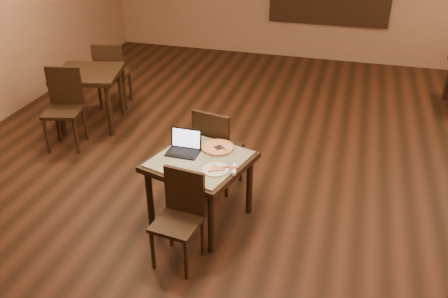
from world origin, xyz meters
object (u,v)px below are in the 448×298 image
(chair_main_far, at_px, (216,146))
(other_table_b_chair_far, at_px, (111,72))
(other_table_b_chair_near, at_px, (64,103))
(tiled_table, at_px, (200,167))
(chair_main_near, at_px, (181,212))
(laptop, at_px, (185,146))
(pizza_pan, at_px, (218,148))
(other_table_b, at_px, (89,81))

(chair_main_far, relative_size, other_table_b_chair_far, 0.96)
(other_table_b_chair_near, bearing_deg, tiled_table, -39.87)
(tiled_table, height_order, chair_main_far, chair_main_far)
(tiled_table, distance_m, other_table_b_chair_near, 2.58)
(chair_main_near, height_order, laptop, laptop)
(chair_main_far, relative_size, pizza_pan, 2.98)
(other_table_b, bearing_deg, other_table_b_chair_far, 74.43)
(chair_main_near, distance_m, chair_main_far, 1.23)
(tiled_table, bearing_deg, other_table_b_chair_far, 149.11)
(chair_main_near, distance_m, laptop, 0.80)
(other_table_b, height_order, other_table_b_chair_far, other_table_b_chair_far)
(other_table_b_chair_far, bearing_deg, other_table_b_chair_near, 74.43)
(laptop, relative_size, pizza_pan, 0.95)
(chair_main_near, distance_m, other_table_b_chair_near, 2.92)
(chair_main_far, xyz_separation_m, pizza_pan, (0.14, -0.37, 0.18))
(tiled_table, bearing_deg, other_table_b_chair_near, 169.51)
(laptop, xyz_separation_m, other_table_b_chair_near, (-2.12, 1.04, -0.21))
(laptop, bearing_deg, tiled_table, -26.85)
(pizza_pan, height_order, other_table_b_chair_far, other_table_b_chair_far)
(chair_main_far, bearing_deg, chair_main_near, 102.55)
(tiled_table, xyz_separation_m, other_table_b, (-2.29, 1.78, 0.03))
(tiled_table, distance_m, other_table_b_chair_far, 3.31)
(chair_main_near, bearing_deg, other_table_b, 141.00)
(laptop, relative_size, other_table_b_chair_far, 0.30)
(laptop, height_order, other_table_b, laptop)
(chair_main_far, height_order, other_table_b_chair_near, other_table_b_chair_near)
(tiled_table, xyz_separation_m, laptop, (-0.20, 0.10, 0.16))
(other_table_b_chair_far, bearing_deg, other_table_b, 74.43)
(tiled_table, bearing_deg, laptop, 168.70)
(laptop, bearing_deg, other_table_b, 141.60)
(chair_main_far, bearing_deg, pizza_pan, 121.60)
(other_table_b_chair_near, distance_m, other_table_b_chair_far, 1.27)
(tiled_table, relative_size, laptop, 3.44)
(chair_main_near, xyz_separation_m, pizza_pan, (0.11, 0.86, 0.24))
(chair_main_near, relative_size, laptop, 2.85)
(tiled_table, height_order, chair_main_near, chair_main_near)
(tiled_table, relative_size, other_table_b, 1.06)
(chair_main_near, xyz_separation_m, other_table_b_chair_near, (-2.33, 1.76, 0.08))
(tiled_table, relative_size, other_table_b_chair_near, 1.05)
(chair_main_near, relative_size, other_table_b, 0.87)
(other_table_b, xyz_separation_m, other_table_b_chair_far, (0.02, 0.63, -0.08))
(other_table_b_chair_near, xyz_separation_m, other_table_b_chair_far, (0.04, 1.27, 0.00))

